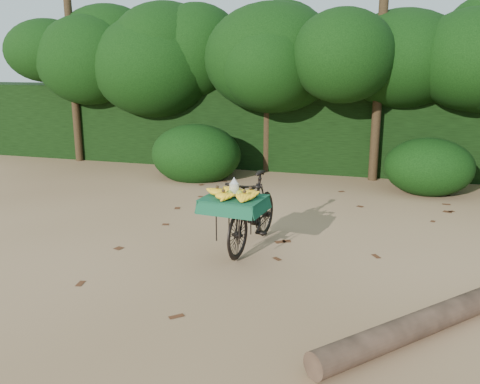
% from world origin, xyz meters
% --- Properties ---
extents(ground, '(80.00, 80.00, 0.00)m').
position_xyz_m(ground, '(0.00, 0.00, 0.00)').
color(ground, tan).
rests_on(ground, ground).
extents(vendor_bicycle, '(0.74, 1.73, 0.97)m').
position_xyz_m(vendor_bicycle, '(-0.79, 0.69, 0.49)').
color(vendor_bicycle, black).
rests_on(vendor_bicycle, ground).
extents(fallen_log, '(2.24, 2.53, 0.23)m').
position_xyz_m(fallen_log, '(1.45, -0.73, 0.11)').
color(fallen_log, brown).
rests_on(fallen_log, ground).
extents(hedge_backdrop, '(26.00, 1.80, 1.80)m').
position_xyz_m(hedge_backdrop, '(0.00, 6.30, 0.90)').
color(hedge_backdrop, black).
rests_on(hedge_backdrop, ground).
extents(tree_row, '(14.50, 2.00, 4.00)m').
position_xyz_m(tree_row, '(-0.65, 5.50, 2.00)').
color(tree_row, black).
rests_on(tree_row, ground).
extents(bush_clumps, '(8.80, 1.70, 0.90)m').
position_xyz_m(bush_clumps, '(0.50, 4.30, 0.45)').
color(bush_clumps, black).
rests_on(bush_clumps, ground).
extents(leaf_litter, '(7.00, 7.30, 0.01)m').
position_xyz_m(leaf_litter, '(0.00, 0.65, 0.01)').
color(leaf_litter, '#4A2613').
rests_on(leaf_litter, ground).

